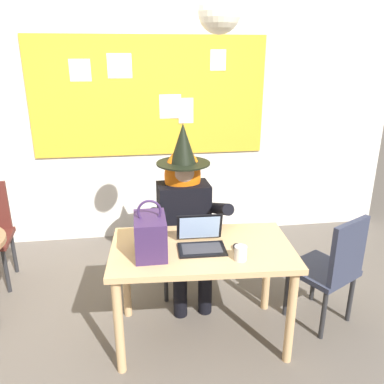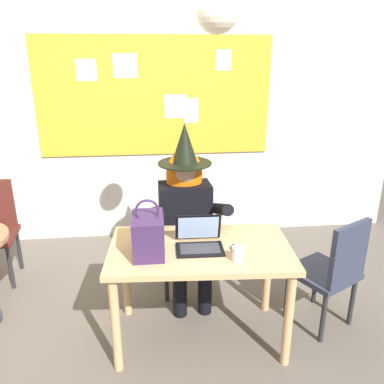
{
  "view_description": "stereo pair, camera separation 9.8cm",
  "coord_description": "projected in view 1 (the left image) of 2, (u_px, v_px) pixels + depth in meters",
  "views": [
    {
      "loc": [
        -0.16,
        -2.26,
        1.97
      ],
      "look_at": [
        0.23,
        0.37,
        1.02
      ],
      "focal_mm": 36.3,
      "sensor_mm": 36.0,
      "label": 1
    },
    {
      "loc": [
        -0.06,
        -2.28,
        1.97
      ],
      "look_at": [
        0.23,
        0.37,
        1.02
      ],
      "focal_mm": 36.3,
      "sensor_mm": 36.0,
      "label": 2
    }
  ],
  "objects": [
    {
      "name": "ground_plane",
      "position": [
        168.0,
        343.0,
        2.79
      ],
      "size": [
        24.0,
        24.0,
        0.0
      ],
      "primitive_type": "plane",
      "color": "#5B544C"
    },
    {
      "name": "wall_back_bulletin",
      "position": [
        150.0,
        114.0,
        4.07
      ],
      "size": [
        5.34,
        2.0,
        2.71
      ],
      "color": "silver",
      "rests_on": "ground"
    },
    {
      "name": "desk_main",
      "position": [
        202.0,
        260.0,
        2.66
      ],
      "size": [
        1.27,
        0.78,
        0.74
      ],
      "rotation": [
        0.0,
        0.0,
        -0.06
      ],
      "color": "tan",
      "rests_on": "ground"
    },
    {
      "name": "chair_at_desk",
      "position": [
        183.0,
        233.0,
        3.36
      ],
      "size": [
        0.43,
        0.43,
        0.9
      ],
      "rotation": [
        0.0,
        0.0,
        -1.6
      ],
      "color": "#2D3347",
      "rests_on": "ground"
    },
    {
      "name": "person_costumed",
      "position": [
        185.0,
        207.0,
        3.15
      ],
      "size": [
        0.61,
        0.69,
        1.47
      ],
      "rotation": [
        0.0,
        0.0,
        -1.51
      ],
      "color": "black",
      "rests_on": "ground"
    },
    {
      "name": "laptop",
      "position": [
        201.0,
        240.0,
        2.61
      ],
      "size": [
        0.32,
        0.27,
        0.21
      ],
      "rotation": [
        0.0,
        0.0,
        -0.03
      ],
      "color": "black",
      "rests_on": "desk_main"
    },
    {
      "name": "computer_mouse",
      "position": [
        238.0,
        247.0,
        2.58
      ],
      "size": [
        0.06,
        0.1,
        0.03
      ],
      "primitive_type": "ellipsoid",
      "rotation": [
        0.0,
        0.0,
        -0.01
      ],
      "color": "black",
      "rests_on": "desk_main"
    },
    {
      "name": "handbag",
      "position": [
        150.0,
        235.0,
        2.49
      ],
      "size": [
        0.2,
        0.3,
        0.38
      ],
      "rotation": [
        0.0,
        0.0,
        -0.12
      ],
      "color": "#38234C",
      "rests_on": "desk_main"
    },
    {
      "name": "coffee_mug",
      "position": [
        241.0,
        253.0,
        2.44
      ],
      "size": [
        0.08,
        0.08,
        0.09
      ],
      "primitive_type": "cylinder",
      "color": "silver",
      "rests_on": "desk_main"
    },
    {
      "name": "chair_extra_corner",
      "position": [
        332.0,
        266.0,
        2.85
      ],
      "size": [
        0.57,
        0.57,
        0.89
      ],
      "rotation": [
        0.0,
        0.0,
        2.06
      ],
      "color": "#2D3347",
      "rests_on": "ground"
    }
  ]
}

